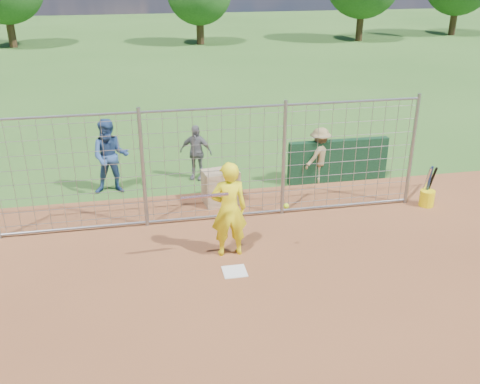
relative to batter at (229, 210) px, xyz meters
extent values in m
plane|color=#2D591E|center=(-0.02, -0.47, -0.95)|extent=(100.00, 100.00, 0.00)
plane|color=brown|center=(-0.02, -3.47, -0.95)|extent=(18.00, 18.00, 0.00)
cube|color=silver|center=(-0.02, -0.67, -0.94)|extent=(0.43, 0.43, 0.02)
cube|color=#11381E|center=(3.38, 3.13, -0.40)|extent=(2.60, 0.20, 1.10)
imported|color=yellow|center=(0.00, 0.00, 0.00)|extent=(0.70, 0.47, 1.90)
imported|color=navy|center=(-2.26, 3.49, -0.03)|extent=(0.94, 0.75, 1.85)
imported|color=slate|center=(-0.15, 3.99, -0.23)|extent=(0.92, 0.66, 1.44)
imported|color=olive|center=(2.89, 3.16, -0.23)|extent=(1.07, 0.94, 1.44)
cube|color=tan|center=(0.23, 2.37, -0.55)|extent=(0.87, 0.67, 0.80)
cylinder|color=silver|center=(-0.49, -0.32, 0.46)|extent=(0.86, 0.10, 0.06)
sphere|color=#B8DF17|center=(1.05, -0.23, 0.08)|extent=(0.10, 0.10, 0.10)
cylinder|color=yellow|center=(4.88, 1.28, -0.76)|extent=(0.34, 0.34, 0.38)
cylinder|color=silver|center=(4.83, 1.33, -0.40)|extent=(0.06, 0.28, 0.83)
cylinder|color=navy|center=(4.90, 1.33, -0.40)|extent=(0.07, 0.15, 0.85)
cylinder|color=black|center=(4.95, 1.33, -0.40)|extent=(0.11, 0.28, 0.83)
cylinder|color=gray|center=(-1.52, 1.53, 0.35)|extent=(0.08, 0.08, 2.60)
cylinder|color=gray|center=(1.48, 1.53, 0.35)|extent=(0.08, 0.08, 2.60)
cylinder|color=gray|center=(4.48, 1.53, 0.35)|extent=(0.08, 0.08, 2.60)
cylinder|color=gray|center=(-0.02, 1.53, 1.55)|extent=(9.00, 0.05, 0.05)
cylinder|color=gray|center=(-0.02, 1.53, -0.87)|extent=(9.00, 0.05, 0.05)
cube|color=gray|center=(-0.02, 1.53, 0.30)|extent=(9.00, 0.02, 2.50)
cylinder|color=#3F2B19|center=(-9.02, 28.53, 0.31)|extent=(0.50, 0.50, 2.52)
cylinder|color=#3F2B19|center=(2.98, 27.53, 0.13)|extent=(0.50, 0.50, 2.16)
cylinder|color=#3F2B19|center=(13.98, 27.03, 0.34)|extent=(0.50, 0.50, 2.59)
cylinder|color=#3F2B19|center=(21.98, 28.53, 0.27)|extent=(0.50, 0.50, 2.45)
camera|label=1|loc=(-1.55, -8.92, 4.34)|focal=40.00mm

